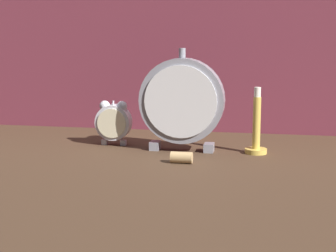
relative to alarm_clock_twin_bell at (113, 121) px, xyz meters
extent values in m
plane|color=#422D1E|center=(0.13, -0.12, -0.05)|extent=(4.00, 4.00, 0.00)
cube|color=silver|center=(-0.02, 0.00, -0.05)|extent=(0.01, 0.01, 0.01)
cube|color=silver|center=(0.02, 0.00, -0.05)|extent=(0.01, 0.01, 0.01)
cylinder|color=silver|center=(0.00, 0.00, 0.00)|extent=(0.08, 0.03, 0.08)
cylinder|color=beige|center=(0.00, -0.02, 0.00)|extent=(0.06, 0.00, 0.06)
sphere|color=silver|center=(-0.02, 0.00, 0.03)|extent=(0.02, 0.02, 0.02)
sphere|color=silver|center=(0.02, 0.00, 0.03)|extent=(0.02, 0.02, 0.02)
cylinder|color=silver|center=(0.00, 0.00, 0.04)|extent=(0.00, 0.00, 0.01)
cube|color=gray|center=(0.10, -0.03, -0.05)|extent=(0.02, 0.03, 0.02)
cube|color=gray|center=(0.22, -0.03, -0.05)|extent=(0.02, 0.03, 0.02)
cylinder|color=gray|center=(0.16, -0.03, 0.05)|extent=(0.18, 0.04, 0.18)
cylinder|color=silver|center=(0.16, -0.05, 0.05)|extent=(0.15, 0.00, 0.15)
cylinder|color=gray|center=(0.16, -0.03, 0.15)|extent=(0.01, 0.01, 0.02)
cylinder|color=gold|center=(0.31, -0.03, -0.05)|extent=(0.05, 0.05, 0.01)
cylinder|color=gold|center=(0.31, -0.03, 0.01)|extent=(0.02, 0.02, 0.11)
cylinder|color=silver|center=(0.31, -0.03, 0.07)|extent=(0.01, 0.01, 0.02)
cylinder|color=tan|center=(0.18, -0.14, -0.04)|extent=(0.04, 0.02, 0.02)
camera|label=1|loc=(0.35, -1.18, 0.20)|focal=60.00mm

